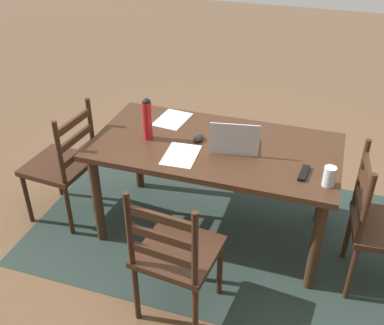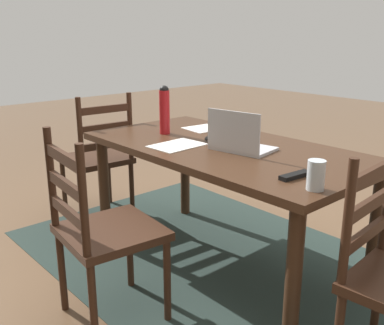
{
  "view_description": "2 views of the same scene",
  "coord_description": "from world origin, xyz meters",
  "px_view_note": "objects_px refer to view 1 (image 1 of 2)",
  "views": [
    {
      "loc": [
        -0.68,
        2.61,
        2.32
      ],
      "look_at": [
        0.14,
        0.08,
        0.62
      ],
      "focal_mm": 43.03,
      "sensor_mm": 36.0,
      "label": 1
    },
    {
      "loc": [
        -1.71,
        1.77,
        1.37
      ],
      "look_at": [
        0.13,
        0.13,
        0.64
      ],
      "focal_mm": 41.94,
      "sensor_mm": 36.0,
      "label": 2
    }
  ],
  "objects_px": {
    "laptop": "(234,143)",
    "computer_mouse": "(199,138)",
    "dining_table": "(215,156)",
    "chair_left_far": "(382,226)",
    "tv_remote": "(304,173)",
    "drinking_glass": "(329,176)",
    "chair_far_head": "(175,255)",
    "chair_right_far": "(63,165)",
    "water_bottle": "(147,118)"
  },
  "relations": [
    {
      "from": "drinking_glass",
      "to": "tv_remote",
      "type": "distance_m",
      "value": 0.17
    },
    {
      "from": "laptop",
      "to": "tv_remote",
      "type": "bearing_deg",
      "value": 162.69
    },
    {
      "from": "chair_far_head",
      "to": "tv_remote",
      "type": "relative_size",
      "value": 5.59
    },
    {
      "from": "laptop",
      "to": "computer_mouse",
      "type": "height_order",
      "value": "laptop"
    },
    {
      "from": "laptop",
      "to": "water_bottle",
      "type": "xyz_separation_m",
      "value": [
        0.6,
        0.03,
        0.1
      ]
    },
    {
      "from": "laptop",
      "to": "computer_mouse",
      "type": "xyz_separation_m",
      "value": [
        0.26,
        -0.05,
        -0.04
      ]
    },
    {
      "from": "water_bottle",
      "to": "drinking_glass",
      "type": "xyz_separation_m",
      "value": [
        -1.22,
        0.19,
        -0.09
      ]
    },
    {
      "from": "chair_left_far",
      "to": "drinking_glass",
      "type": "height_order",
      "value": "chair_left_far"
    },
    {
      "from": "drinking_glass",
      "to": "chair_far_head",
      "type": "bearing_deg",
      "value": 35.92
    },
    {
      "from": "drinking_glass",
      "to": "chair_left_far",
      "type": "bearing_deg",
      "value": -168.36
    },
    {
      "from": "chair_right_far",
      "to": "laptop",
      "type": "bearing_deg",
      "value": -173.55
    },
    {
      "from": "dining_table",
      "to": "chair_left_far",
      "type": "relative_size",
      "value": 1.76
    },
    {
      "from": "drinking_glass",
      "to": "tv_remote",
      "type": "relative_size",
      "value": 0.73
    },
    {
      "from": "computer_mouse",
      "to": "chair_right_far",
      "type": "bearing_deg",
      "value": 14.6
    },
    {
      "from": "chair_right_far",
      "to": "chair_left_far",
      "type": "bearing_deg",
      "value": -180.0
    },
    {
      "from": "chair_left_far",
      "to": "chair_right_far",
      "type": "distance_m",
      "value": 2.25
    },
    {
      "from": "chair_far_head",
      "to": "laptop",
      "type": "bearing_deg",
      "value": -100.41
    },
    {
      "from": "chair_far_head",
      "to": "dining_table",
      "type": "bearing_deg",
      "value": -90.31
    },
    {
      "from": "chair_right_far",
      "to": "drinking_glass",
      "type": "xyz_separation_m",
      "value": [
        -1.88,
        0.08,
        0.34
      ]
    },
    {
      "from": "dining_table",
      "to": "laptop",
      "type": "xyz_separation_m",
      "value": [
        -0.14,
        0.03,
        0.15
      ]
    },
    {
      "from": "chair_far_head",
      "to": "chair_right_far",
      "type": "relative_size",
      "value": 1.0
    },
    {
      "from": "chair_left_far",
      "to": "drinking_glass",
      "type": "xyz_separation_m",
      "value": [
        0.37,
        0.08,
        0.34
      ]
    },
    {
      "from": "computer_mouse",
      "to": "tv_remote",
      "type": "distance_m",
      "value": 0.76
    },
    {
      "from": "chair_far_head",
      "to": "chair_left_far",
      "type": "distance_m",
      "value": 1.29
    },
    {
      "from": "computer_mouse",
      "to": "tv_remote",
      "type": "bearing_deg",
      "value": 168.08
    },
    {
      "from": "dining_table",
      "to": "chair_right_far",
      "type": "distance_m",
      "value": 1.15
    },
    {
      "from": "dining_table",
      "to": "tv_remote",
      "type": "distance_m",
      "value": 0.64
    },
    {
      "from": "dining_table",
      "to": "computer_mouse",
      "type": "xyz_separation_m",
      "value": [
        0.13,
        -0.02,
        0.11
      ]
    },
    {
      "from": "chair_right_far",
      "to": "tv_remote",
      "type": "bearing_deg",
      "value": 179.84
    },
    {
      "from": "chair_left_far",
      "to": "water_bottle",
      "type": "bearing_deg",
      "value": -4.11
    },
    {
      "from": "dining_table",
      "to": "chair_left_far",
      "type": "height_order",
      "value": "chair_left_far"
    },
    {
      "from": "chair_left_far",
      "to": "water_bottle",
      "type": "xyz_separation_m",
      "value": [
        1.59,
        -0.11,
        0.44
      ]
    },
    {
      "from": "computer_mouse",
      "to": "drinking_glass",
      "type": "bearing_deg",
      "value": 166.29
    },
    {
      "from": "laptop",
      "to": "chair_right_far",
      "type": "bearing_deg",
      "value": 6.45
    },
    {
      "from": "chair_far_head",
      "to": "laptop",
      "type": "relative_size",
      "value": 2.69
    },
    {
      "from": "chair_right_far",
      "to": "drinking_glass",
      "type": "height_order",
      "value": "chair_right_far"
    },
    {
      "from": "chair_right_far",
      "to": "tv_remote",
      "type": "height_order",
      "value": "chair_right_far"
    },
    {
      "from": "chair_far_head",
      "to": "tv_remote",
      "type": "distance_m",
      "value": 0.92
    },
    {
      "from": "chair_right_far",
      "to": "water_bottle",
      "type": "bearing_deg",
      "value": -170.14
    },
    {
      "from": "chair_left_far",
      "to": "chair_right_far",
      "type": "bearing_deg",
      "value": 0.0
    },
    {
      "from": "chair_right_far",
      "to": "laptop",
      "type": "distance_m",
      "value": 1.31
    },
    {
      "from": "dining_table",
      "to": "tv_remote",
      "type": "bearing_deg",
      "value": 163.45
    },
    {
      "from": "water_bottle",
      "to": "computer_mouse",
      "type": "distance_m",
      "value": 0.37
    },
    {
      "from": "dining_table",
      "to": "chair_far_head",
      "type": "relative_size",
      "value": 1.76
    },
    {
      "from": "laptop",
      "to": "tv_remote",
      "type": "distance_m",
      "value": 0.5
    },
    {
      "from": "laptop",
      "to": "chair_left_far",
      "type": "bearing_deg",
      "value": 171.78
    },
    {
      "from": "chair_left_far",
      "to": "chair_right_far",
      "type": "relative_size",
      "value": 1.0
    },
    {
      "from": "laptop",
      "to": "drinking_glass",
      "type": "xyz_separation_m",
      "value": [
        -0.62,
        0.22,
        0.0
      ]
    },
    {
      "from": "drinking_glass",
      "to": "computer_mouse",
      "type": "xyz_separation_m",
      "value": [
        0.88,
        -0.27,
        -0.05
      ]
    },
    {
      "from": "laptop",
      "to": "dining_table",
      "type": "bearing_deg",
      "value": -13.9
    }
  ]
}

